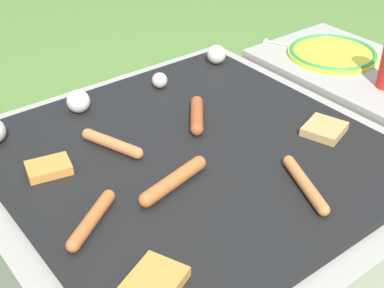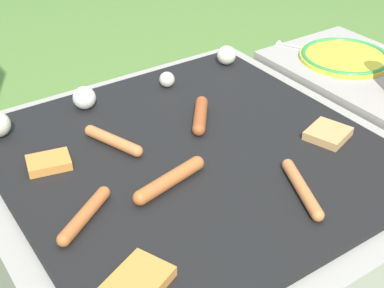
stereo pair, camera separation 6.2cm
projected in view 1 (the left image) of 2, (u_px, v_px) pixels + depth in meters
ground_plane at (192, 273)px, 1.41m from camera, size 14.00×14.00×0.00m
grill at (192, 218)px, 1.31m from camera, size 0.91×0.91×0.39m
side_ledge at (339, 119)px, 1.69m from camera, size 0.38×0.53×0.39m
sausage_back_right at (305, 184)px, 1.08m from camera, size 0.09×0.18×0.02m
sausage_front_center at (197, 115)px, 1.30m from camera, size 0.11×0.13×0.03m
sausage_front_left at (174, 180)px, 1.08m from camera, size 0.19×0.06×0.03m
sausage_front_right at (112, 143)px, 1.20m from camera, size 0.08×0.16×0.03m
sausage_mid_left at (92, 219)px, 0.99m from camera, size 0.14×0.11×0.03m
bread_slice_right at (49, 168)px, 1.13m from camera, size 0.10×0.08×0.02m
bread_slice_left at (324, 129)px, 1.26m from camera, size 0.11×0.11×0.02m
bread_slice_center at (150, 288)px, 0.86m from camera, size 0.15×0.13×0.02m
mushroom_row at (105, 93)px, 1.37m from camera, size 0.73×0.07×0.06m
plate_colorful at (333, 53)px, 1.62m from camera, size 0.27×0.27×0.02m
fork_utensil at (288, 45)px, 1.68m from camera, size 0.10×0.17×0.01m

